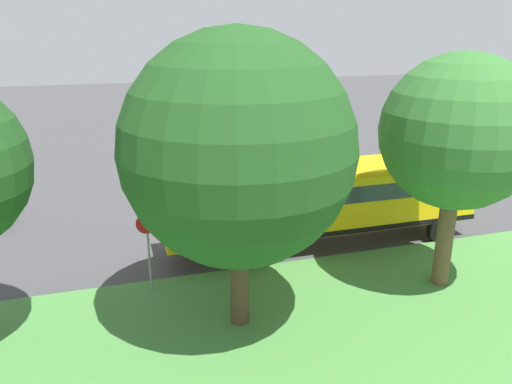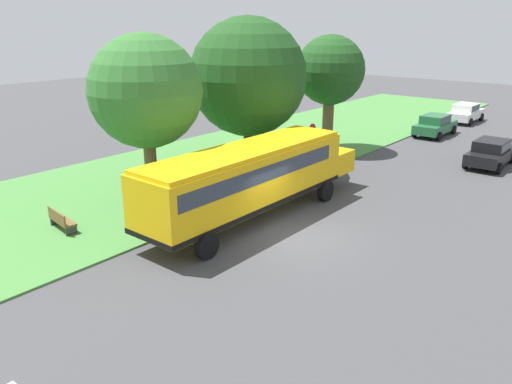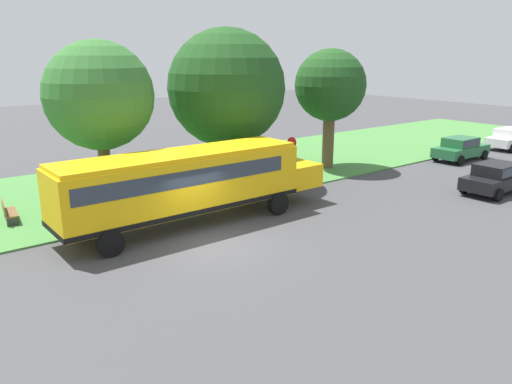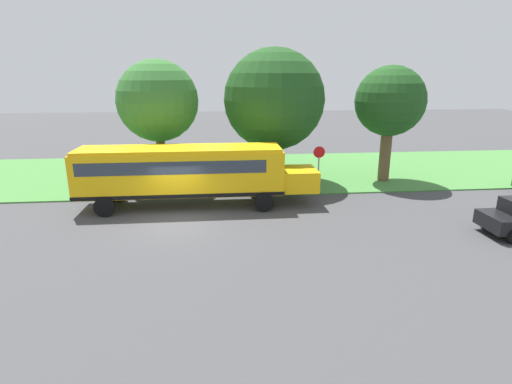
{
  "view_description": "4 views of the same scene",
  "coord_description": "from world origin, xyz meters",
  "views": [
    {
      "loc": [
        -19.51,
        8.82,
        8.31
      ],
      "look_at": [
        -0.45,
        3.11,
        1.65
      ],
      "focal_mm": 35.0,
      "sensor_mm": 36.0,
      "label": 1
    },
    {
      "loc": [
        10.18,
        -14.84,
        7.97
      ],
      "look_at": [
        -2.5,
        0.54,
        1.19
      ],
      "focal_mm": 35.0,
      "sensor_mm": 36.0,
      "label": 2
    },
    {
      "loc": [
        14.9,
        -9.67,
        7.04
      ],
      "look_at": [
        -0.01,
        1.97,
        1.75
      ],
      "focal_mm": 35.0,
      "sensor_mm": 36.0,
      "label": 3
    },
    {
      "loc": [
        17.82,
        2.05,
        6.72
      ],
      "look_at": [
        -0.81,
        3.87,
        1.21
      ],
      "focal_mm": 28.0,
      "sensor_mm": 36.0,
      "label": 4
    }
  ],
  "objects": [
    {
      "name": "oak_tree_beside_bus",
      "position": [
        -7.04,
        -1.47,
        5.28
      ],
      "size": [
        4.82,
        4.82,
        7.64
      ],
      "color": "brown",
      "rests_on": "ground"
    },
    {
      "name": "stop_sign",
      "position": [
        -4.6,
        7.94,
        1.74
      ],
      "size": [
        0.08,
        0.68,
        2.74
      ],
      "color": "gray",
      "rests_on": "ground"
    },
    {
      "name": "school_bus",
      "position": [
        -2.64,
        0.42,
        1.92
      ],
      "size": [
        2.84,
        12.42,
        3.16
      ],
      "color": "yellow",
      "rests_on": "ground"
    },
    {
      "name": "park_bench",
      "position": [
        -7.59,
        -5.54,
        0.47
      ],
      "size": [
        1.65,
        0.71,
        0.92
      ],
      "color": "brown",
      "rests_on": "ground"
    },
    {
      "name": "car_white_furthest",
      "position": [
        -2.8,
        28.59,
        0.88
      ],
      "size": [
        2.02,
        4.4,
        1.56
      ],
      "color": "silver",
      "rests_on": "ground"
    },
    {
      "name": "oak_tree_far_end",
      "position": [
        -6.64,
        12.95,
        5.05
      ],
      "size": [
        4.33,
        4.33,
        7.33
      ],
      "color": "brown",
      "rests_on": "ground"
    },
    {
      "name": "ground_plane",
      "position": [
        0.0,
        0.0,
        0.0
      ],
      "size": [
        120.0,
        120.0,
        0.0
      ],
      "primitive_type": "plane",
      "color": "#424244"
    },
    {
      "name": "car_black_nearest",
      "position": [
        2.8,
        15.61,
        0.88
      ],
      "size": [
        2.02,
        4.4,
        1.56
      ],
      "color": "black",
      "rests_on": "ground"
    },
    {
      "name": "oak_tree_roadside_mid",
      "position": [
        -7.24,
        5.59,
        5.27
      ],
      "size": [
        6.23,
        6.23,
        8.37
      ],
      "color": "#4C3826",
      "rests_on": "ground"
    },
    {
      "name": "car_green_middle",
      "position": [
        -2.8,
        21.71,
        0.88
      ],
      "size": [
        2.02,
        4.4,
        1.56
      ],
      "color": "#236038",
      "rests_on": "ground"
    },
    {
      "name": "grass_verge",
      "position": [
        -10.0,
        0.0,
        0.04
      ],
      "size": [
        12.0,
        80.0,
        0.08
      ],
      "primitive_type": "cube",
      "color": "#47843D",
      "rests_on": "ground"
    }
  ]
}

